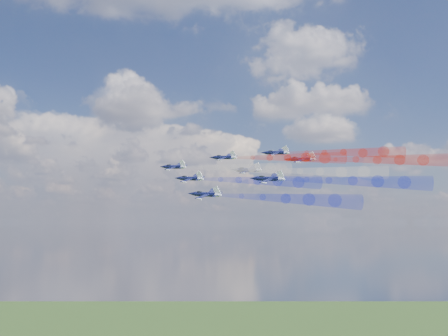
# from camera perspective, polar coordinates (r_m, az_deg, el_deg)

# --- Properties ---
(jet_lead) EXTENTS (13.76, 13.12, 6.54)m
(jet_lead) POSITION_cam_1_polar(r_m,az_deg,el_deg) (155.81, -5.83, 0.13)
(jet_lead) COLOR black
(trail_lead) EXTENTS (32.48, 21.90, 7.16)m
(trail_lead) POSITION_cam_1_polar(r_m,az_deg,el_deg) (143.06, 1.20, 0.02)
(trail_lead) COLOR white
(jet_inner_left) EXTENTS (13.76, 13.12, 6.54)m
(jet_inner_left) POSITION_cam_1_polar(r_m,az_deg,el_deg) (143.47, -3.97, -1.22)
(jet_inner_left) COLOR black
(trail_inner_left) EXTENTS (32.48, 21.90, 7.16)m
(trail_inner_left) POSITION_cam_1_polar(r_m,az_deg,el_deg) (131.46, 3.89, -1.46)
(trail_inner_left) COLOR #1B2AE6
(jet_inner_right) EXTENTS (13.76, 13.12, 6.54)m
(jet_inner_right) POSITION_cam_1_polar(r_m,az_deg,el_deg) (158.14, -0.01, 1.23)
(jet_inner_right) COLOR black
(trail_inner_right) EXTENTS (32.48, 21.90, 7.16)m
(trail_inner_right) POSITION_cam_1_polar(r_m,az_deg,el_deg) (147.37, 7.34, 1.21)
(trail_inner_right) COLOR red
(jet_outer_left) EXTENTS (13.76, 13.12, 6.54)m
(jet_outer_left) POSITION_cam_1_polar(r_m,az_deg,el_deg) (125.60, -2.14, -3.06)
(jet_outer_left) COLOR black
(trail_outer_left) EXTENTS (32.48, 21.90, 7.16)m
(trail_outer_left) POSITION_cam_1_polar(r_m,az_deg,el_deg) (114.45, 7.12, -3.51)
(trail_outer_left) COLOR #1B2AE6
(jet_center_third) EXTENTS (13.76, 13.12, 6.54)m
(jet_center_third) POSITION_cam_1_polar(r_m,az_deg,el_deg) (143.59, 2.73, -0.23)
(jet_center_third) COLOR black
(trail_center_third) EXTENTS (32.48, 21.90, 7.16)m
(trail_center_third) POSITION_cam_1_polar(r_m,az_deg,el_deg) (133.94, 11.05, -0.38)
(trail_center_third) COLOR white
(jet_outer_right) EXTENTS (13.76, 13.12, 6.54)m
(jet_outer_right) POSITION_cam_1_polar(r_m,az_deg,el_deg) (159.60, 6.03, 1.77)
(jet_outer_right) COLOR black
(trail_outer_right) EXTENTS (32.48, 21.90, 7.16)m
(trail_outer_right) POSITION_cam_1_polar(r_m,az_deg,el_deg) (150.99, 13.64, 1.76)
(trail_outer_right) COLOR red
(jet_rear_left) EXTENTS (13.76, 13.12, 6.54)m
(jet_rear_left) POSITION_cam_1_polar(r_m,az_deg,el_deg) (128.82, 5.16, -1.25)
(jet_rear_left) COLOR black
(trail_rear_left) EXTENTS (32.48, 21.90, 7.16)m
(trail_rear_left) POSITION_cam_1_polar(r_m,az_deg,el_deg) (120.25, 14.66, -1.48)
(trail_rear_left) COLOR #1B2AE6
(jet_rear_right) EXTENTS (13.76, 13.12, 6.54)m
(jet_rear_right) POSITION_cam_1_polar(r_m,az_deg,el_deg) (147.40, 8.90, 1.00)
(jet_rear_right) COLOR black
(trail_rear_right) EXTENTS (32.48, 21.90, 7.16)m
(trail_rear_right) POSITION_cam_1_polar(r_m,az_deg,el_deg) (139.98, 17.30, 0.93)
(trail_rear_right) COLOR red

